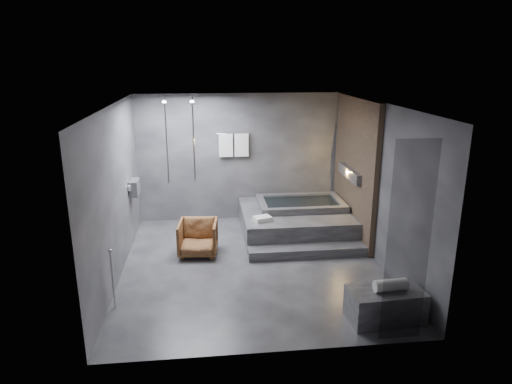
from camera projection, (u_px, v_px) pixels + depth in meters
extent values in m
plane|color=#29292C|center=(252.00, 265.00, 8.07)|extent=(5.00, 5.00, 0.00)
cube|color=#454547|center=(252.00, 105.00, 7.27)|extent=(4.50, 5.00, 0.04)
cube|color=#333237|center=(240.00, 158.00, 10.05)|extent=(4.50, 0.04, 2.80)
cube|color=#333237|center=(275.00, 249.00, 5.29)|extent=(4.50, 0.04, 2.80)
cube|color=#333237|center=(115.00, 193.00, 7.43)|extent=(0.04, 5.00, 2.80)
cube|color=#333237|center=(381.00, 185.00, 7.92)|extent=(0.04, 5.00, 2.80)
cube|color=#8A6C51|center=(355.00, 168.00, 9.10)|extent=(0.10, 2.40, 2.78)
cube|color=#FF9938|center=(350.00, 173.00, 9.12)|extent=(0.14, 1.20, 0.20)
cube|color=slate|center=(134.00, 187.00, 8.86)|extent=(0.16, 0.42, 0.30)
imported|color=beige|center=(134.00, 191.00, 8.78)|extent=(0.08, 0.08, 0.21)
imported|color=beige|center=(136.00, 190.00, 8.98)|extent=(0.07, 0.07, 0.15)
cylinder|color=silver|center=(193.00, 140.00, 9.38)|extent=(0.04, 0.04, 1.80)
cylinder|color=silver|center=(166.00, 140.00, 9.32)|extent=(0.04, 0.04, 1.80)
cylinder|color=silver|center=(233.00, 134.00, 9.82)|extent=(0.75, 0.02, 0.02)
cube|color=white|center=(226.00, 145.00, 9.86)|extent=(0.30, 0.06, 0.50)
cube|color=white|center=(241.00, 145.00, 9.90)|extent=(0.30, 0.06, 0.50)
cylinder|color=silver|center=(113.00, 280.00, 6.57)|extent=(0.04, 0.04, 0.90)
cube|color=black|center=(408.00, 245.00, 5.53)|extent=(0.55, 0.01, 2.60)
cube|color=#2E2E30|center=(295.00, 221.00, 9.50)|extent=(2.20, 2.00, 0.50)
cube|color=#2E2E30|center=(307.00, 251.00, 8.42)|extent=(2.20, 0.36, 0.18)
cube|color=#2F2E31|center=(385.00, 305.00, 6.34)|extent=(1.05, 0.62, 0.46)
imported|color=#412310|center=(198.00, 238.00, 8.42)|extent=(0.76, 0.78, 0.65)
cylinder|color=white|center=(391.00, 285.00, 6.23)|extent=(0.47, 0.20, 0.17)
cube|color=silver|center=(262.00, 219.00, 8.78)|extent=(0.38, 0.33, 0.09)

